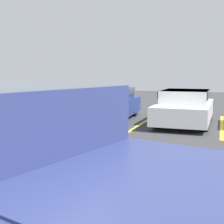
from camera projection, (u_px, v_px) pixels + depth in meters
stall_stripe_a at (21, 115)px, 14.04m from camera, size 0.12×5.26×0.01m
stall_stripe_b at (79, 118)px, 13.10m from camera, size 0.12×5.26×0.01m
stall_stripe_c at (145, 122)px, 12.17m from camera, size 0.12×5.26×0.01m
stall_stripe_d at (222, 126)px, 11.23m from camera, size 0.12×5.26×0.01m
pickup_truck at (14, 177)px, 3.08m from camera, size 6.22×3.52×1.76m
parked_sedan_a at (51, 102)px, 13.47m from camera, size 1.88×4.63×1.23m
parked_sedan_b at (110, 103)px, 12.73m from camera, size 2.07×4.43×1.28m
parked_sedan_c at (185, 106)px, 11.55m from camera, size 1.88×4.26×1.26m
wheel_stop_curb at (176, 111)px, 14.88m from camera, size 1.70×0.20×0.14m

